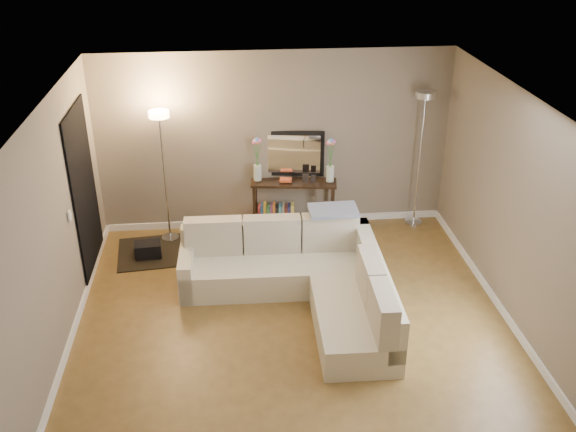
{
  "coord_description": "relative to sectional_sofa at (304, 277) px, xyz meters",
  "views": [
    {
      "loc": [
        -0.65,
        -5.83,
        4.46
      ],
      "look_at": [
        0.0,
        0.8,
        1.1
      ],
      "focal_mm": 40.0,
      "sensor_mm": 36.0,
      "label": 1
    }
  ],
  "objects": [
    {
      "name": "throw_blanket",
      "position": [
        0.43,
        0.57,
        0.6
      ],
      "size": [
        0.62,
        0.37,
        0.08
      ],
      "primitive_type": "cube",
      "rotation": [
        0.1,
        0.0,
        0.03
      ],
      "color": "gray",
      "rests_on": "sectional_sofa"
    },
    {
      "name": "wall_front",
      "position": [
        -0.19,
        -3.46,
        0.99
      ],
      "size": [
        5.0,
        0.02,
        2.6
      ],
      "primitive_type": "cube",
      "color": "#7B6F5E",
      "rests_on": "ground"
    },
    {
      "name": "sectional_sofa",
      "position": [
        0.0,
        0.0,
        0.0
      ],
      "size": [
        2.42,
        2.37,
        0.85
      ],
      "color": "beige",
      "rests_on": "floor"
    },
    {
      "name": "floor",
      "position": [
        -0.19,
        -0.7,
        -0.32
      ],
      "size": [
        5.0,
        5.5,
        0.01
      ],
      "primitive_type": "cube",
      "color": "brown",
      "rests_on": "ground"
    },
    {
      "name": "switch_plate",
      "position": [
        -2.67,
        0.15,
        0.89
      ],
      "size": [
        0.02,
        0.08,
        0.12
      ],
      "primitive_type": "cube",
      "color": "white",
      "rests_on": "ground"
    },
    {
      "name": "ceiling",
      "position": [
        -0.19,
        -0.7,
        2.29
      ],
      "size": [
        5.0,
        5.5,
        0.01
      ],
      "primitive_type": "cube",
      "color": "white",
      "rests_on": "ground"
    },
    {
      "name": "baseboard_right",
      "position": [
        2.3,
        -0.7,
        -0.26
      ],
      "size": [
        0.03,
        5.5,
        0.1
      ],
      "primitive_type": "cube",
      "color": "white",
      "rests_on": "ground"
    },
    {
      "name": "wall_back",
      "position": [
        -0.19,
        2.06,
        0.99
      ],
      "size": [
        5.0,
        0.02,
        2.6
      ],
      "primitive_type": "cube",
      "color": "#7B6F5E",
      "rests_on": "ground"
    },
    {
      "name": "charcoal_rug",
      "position": [
        -1.8,
        1.34,
        -0.31
      ],
      "size": [
        1.33,
        1.05,
        0.02
      ],
      "primitive_type": "cube",
      "rotation": [
        0.0,
        0.0,
        0.1
      ],
      "color": "black",
      "rests_on": "floor"
    },
    {
      "name": "baseboard_left",
      "position": [
        -2.67,
        -0.7,
        -0.26
      ],
      "size": [
        0.03,
        5.5,
        0.1
      ],
      "primitive_type": "cube",
      "color": "white",
      "rests_on": "ground"
    },
    {
      "name": "leaning_mirror",
      "position": [
        0.09,
        2.02,
        0.81
      ],
      "size": [
        0.86,
        0.15,
        0.68
      ],
      "color": "black",
      "rests_on": "console_table"
    },
    {
      "name": "floor_lamp_lit",
      "position": [
        -1.74,
        1.71,
        1.03
      ],
      "size": [
        0.29,
        0.29,
        1.91
      ],
      "color": "silver",
      "rests_on": "floor"
    },
    {
      "name": "console_table",
      "position": [
        -0.01,
        1.87,
        0.11
      ],
      "size": [
        1.26,
        0.49,
        0.75
      ],
      "color": "black",
      "rests_on": "floor"
    },
    {
      "name": "flower_vase_left",
      "position": [
        -0.45,
        1.93,
        0.73
      ],
      "size": [
        0.15,
        0.13,
        0.65
      ],
      "color": "silver",
      "rests_on": "console_table"
    },
    {
      "name": "baseboard_back",
      "position": [
        -0.19,
        2.03,
        -0.26
      ],
      "size": [
        5.0,
        0.03,
        0.1
      ],
      "primitive_type": "cube",
      "color": "white",
      "rests_on": "ground"
    },
    {
      "name": "flower_vase_right",
      "position": [
        0.58,
        1.79,
        0.73
      ],
      "size": [
        0.15,
        0.13,
        0.65
      ],
      "color": "silver",
      "rests_on": "console_table"
    },
    {
      "name": "floor_lamp_unlit",
      "position": [
        1.89,
        1.85,
        1.12
      ],
      "size": [
        0.29,
        0.29,
        2.03
      ],
      "color": "silver",
      "rests_on": "floor"
    },
    {
      "name": "doorway",
      "position": [
        -2.67,
        1.0,
        0.79
      ],
      "size": [
        0.02,
        1.2,
        2.2
      ],
      "primitive_type": "cube",
      "color": "black",
      "rests_on": "ground"
    },
    {
      "name": "wall_right",
      "position": [
        2.32,
        -0.7,
        0.99
      ],
      "size": [
        0.02,
        5.5,
        2.6
      ],
      "primitive_type": "cube",
      "color": "#7B6F5E",
      "rests_on": "ground"
    },
    {
      "name": "table_decor",
      "position": [
        0.06,
        1.83,
        0.49
      ],
      "size": [
        0.52,
        0.15,
        0.12
      ],
      "color": "#E25127",
      "rests_on": "console_table"
    },
    {
      "name": "wall_left",
      "position": [
        -2.7,
        -0.7,
        0.99
      ],
      "size": [
        0.02,
        5.5,
        2.6
      ],
      "primitive_type": "cube",
      "color": "#7B6F5E",
      "rests_on": "ground"
    },
    {
      "name": "black_bag",
      "position": [
        -2.0,
        1.22,
        -0.22
      ],
      "size": [
        0.37,
        0.28,
        0.23
      ],
      "primitive_type": "cube",
      "rotation": [
        0.0,
        0.0,
        0.1
      ],
      "color": "black",
      "rests_on": "charcoal_rug"
    }
  ]
}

